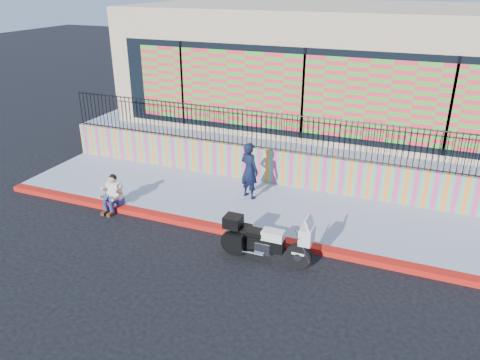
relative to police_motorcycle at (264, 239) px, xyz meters
The scene contains 10 objects.
ground 1.15m from the police_motorcycle, 123.21° to the left, with size 90.00×90.00×0.00m, color black.
red_curb 1.12m from the police_motorcycle, 123.21° to the left, with size 16.00×0.30×0.15m, color #9D180B.
sidewalk 2.60m from the police_motorcycle, 102.44° to the left, with size 16.00×3.00×0.15m, color #868DA1.
mural_wall 4.13m from the police_motorcycle, 97.64° to the left, with size 16.00×0.20×1.10m, color #DF3A71.
metal_fence 4.32m from the police_motorcycle, 97.64° to the left, with size 15.80×0.04×1.20m, color black, non-canonical shape.
elevated_platform 9.20m from the police_motorcycle, 93.42° to the left, with size 16.00×10.00×1.25m, color #868DA1.
storefront_building 9.38m from the police_motorcycle, 93.50° to the left, with size 14.00×8.06×4.00m.
police_motorcycle is the anchor object (origin of this frame).
police_officer 3.20m from the police_motorcycle, 117.59° to the left, with size 0.62×0.41×1.70m, color black.
seated_man 4.90m from the police_motorcycle, behind, with size 0.54×0.71×1.06m.
Camera 1 is at (3.58, -9.76, 6.17)m, focal length 35.00 mm.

